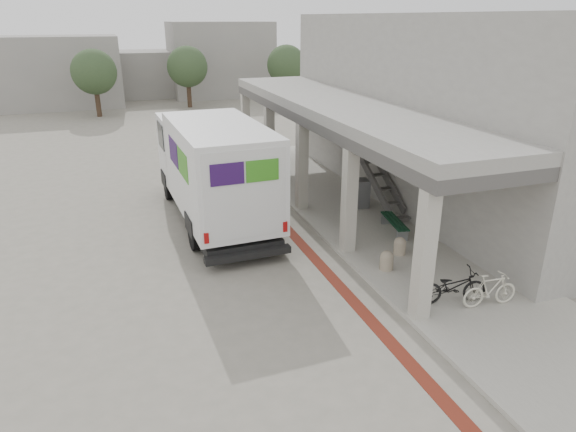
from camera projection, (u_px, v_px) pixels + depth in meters
name	position (u px, v px, depth m)	size (l,w,h in m)	color
ground	(289.00, 270.00, 14.90)	(120.00, 120.00, 0.00)	slate
bike_lane_stripe	(297.00, 239.00, 16.96)	(0.35, 40.00, 0.01)	#591C11
sidewalk	(409.00, 249.00, 16.11)	(4.40, 28.00, 0.12)	#9C998C
transit_building	(417.00, 114.00, 19.73)	(7.60, 17.00, 7.00)	gray
distant_backdrop	(121.00, 68.00, 44.61)	(28.00, 10.00, 6.50)	gray
tree_left	(94.00, 72.00, 36.84)	(3.20, 3.20, 4.80)	#38281C
tree_mid	(187.00, 67.00, 40.75)	(3.20, 3.20, 4.80)	#38281C
tree_right	(286.00, 65.00, 42.34)	(3.20, 3.20, 4.80)	#38281C
fedex_truck	(213.00, 168.00, 17.95)	(2.95, 8.66, 3.66)	black
bench	(394.00, 224.00, 17.13)	(0.71, 1.83, 0.42)	slate
bollard_near	(400.00, 246.00, 15.55)	(0.36, 0.36, 0.54)	tan
bollard_far	(387.00, 260.00, 14.60)	(0.38, 0.38, 0.57)	gray
utility_cabinet	(362.00, 193.00, 19.40)	(0.48, 0.63, 1.06)	slate
bicycle_black	(453.00, 286.00, 12.82)	(0.61, 1.74, 0.92)	black
bicycle_cream	(490.00, 290.00, 12.68)	(0.42, 1.48, 0.89)	beige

